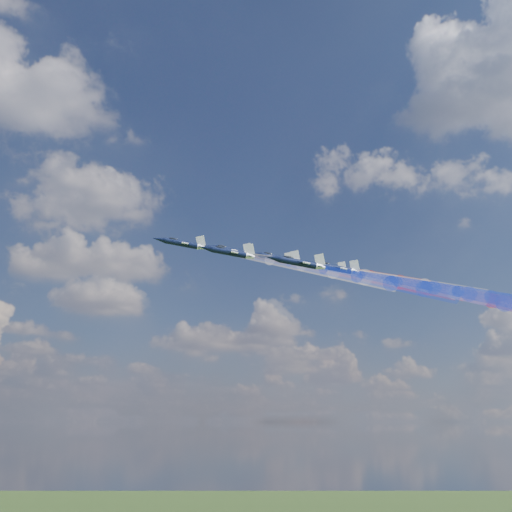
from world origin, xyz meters
name	(u,v)px	position (x,y,z in m)	size (l,w,h in m)	color
jet_lead	(182,244)	(-26.47, -15.54, 143.39)	(9.77, 12.22, 3.26)	black
trail_lead	(301,266)	(-0.83, -23.85, 138.90)	(4.07, 43.85, 4.07)	white
jet_inner_left	(229,252)	(-19.79, -27.72, 139.07)	(9.77, 12.22, 3.26)	black
trail_inner_left	(357,276)	(5.85, -36.03, 134.58)	(4.07, 43.85, 4.07)	#1B38EC
jet_inner_right	(230,250)	(-12.84, -10.08, 144.62)	(9.77, 12.22, 3.26)	black
trail_inner_right	(341,271)	(12.80, -18.39, 140.13)	(4.07, 43.85, 4.07)	red
jet_outer_left	(298,263)	(-10.24, -40.23, 134.95)	(9.77, 12.22, 3.26)	black
trail_outer_left	(433,288)	(15.40, -48.54, 130.46)	(4.07, 43.85, 4.07)	#1B38EC
jet_center_third	(277,258)	(-5.79, -21.28, 140.81)	(9.77, 12.22, 3.26)	black
trail_center_third	(394,280)	(19.85, -29.58, 136.32)	(4.07, 43.85, 4.07)	white
jet_outer_right	(272,259)	(1.87, -2.59, 145.79)	(9.77, 12.22, 3.26)	black
trail_outer_right	(374,278)	(27.51, -10.90, 141.30)	(4.07, 43.85, 4.07)	red
jet_rear_left	(335,268)	(2.36, -32.97, 136.68)	(9.77, 12.22, 3.26)	black
trail_rear_left	(458,291)	(28.00, -41.28, 132.19)	(4.07, 43.85, 4.07)	#1B38EC
jet_rear_right	(325,269)	(8.81, -17.46, 140.57)	(9.77, 12.22, 3.26)	black
trail_rear_right	(434,289)	(34.45, -25.76, 136.08)	(4.07, 43.85, 4.07)	red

